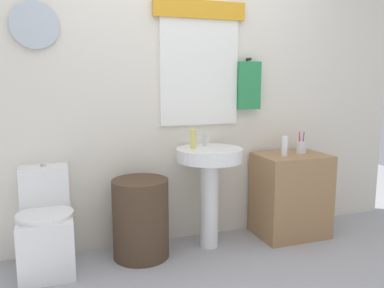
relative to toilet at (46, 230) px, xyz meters
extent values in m
cube|color=silver|center=(0.99, 0.27, 1.01)|extent=(4.40, 0.10, 2.60)
cube|color=white|center=(1.23, 0.20, 1.12)|extent=(0.67, 0.03, 0.86)
cube|color=gold|center=(1.23, 0.19, 1.61)|extent=(0.77, 0.04, 0.14)
cylinder|color=silver|center=(0.00, 0.20, 1.44)|extent=(0.33, 0.03, 0.33)
cylinder|color=black|center=(1.67, 0.19, 1.23)|extent=(0.02, 0.06, 0.02)
cube|color=#2D894C|center=(1.67, 0.17, 1.01)|extent=(0.20, 0.05, 0.40)
cube|color=white|center=(0.00, -0.03, -0.08)|extent=(0.36, 0.50, 0.41)
cylinder|color=white|center=(0.00, -0.09, 0.14)|extent=(0.38, 0.38, 0.03)
cube|color=white|center=(0.00, 0.14, 0.28)|extent=(0.34, 0.18, 0.31)
cylinder|color=silver|center=(0.00, 0.14, 0.45)|extent=(0.04, 0.04, 0.02)
cylinder|color=#4C3828|center=(0.68, -0.03, 0.02)|extent=(0.43, 0.43, 0.61)
cylinder|color=white|center=(1.23, -0.03, 0.07)|extent=(0.15, 0.15, 0.71)
cylinder|color=white|center=(1.23, -0.03, 0.48)|extent=(0.53, 0.53, 0.10)
cylinder|color=silver|center=(1.23, 0.09, 0.58)|extent=(0.03, 0.03, 0.10)
cube|color=#9E754C|center=(1.99, -0.03, 0.07)|extent=(0.59, 0.44, 0.72)
cylinder|color=#DBD166|center=(1.11, 0.02, 0.60)|extent=(0.05, 0.05, 0.15)
cylinder|color=white|center=(1.89, -0.07, 0.51)|extent=(0.05, 0.05, 0.17)
cylinder|color=silver|center=(2.10, -0.01, 0.48)|extent=(0.08, 0.08, 0.10)
cylinder|color=purple|center=(2.11, -0.01, 0.53)|extent=(0.01, 0.02, 0.18)
cylinder|color=red|center=(2.08, -0.01, 0.53)|extent=(0.01, 0.03, 0.18)
camera|label=1|loc=(0.12, -2.83, 1.05)|focal=36.37mm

